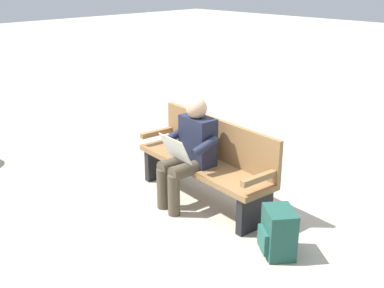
# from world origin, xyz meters

# --- Properties ---
(ground_plane) EXTENTS (40.00, 40.00, 0.00)m
(ground_plane) POSITION_xyz_m (0.00, 0.00, 0.00)
(ground_plane) COLOR #B7AD99
(bench_near) EXTENTS (1.84, 0.67, 0.90)m
(bench_near) POSITION_xyz_m (-0.01, -0.07, 0.46)
(bench_near) COLOR olive
(bench_near) RESTS_ON ground
(person_seated) EXTENTS (0.60, 0.60, 1.18)m
(person_seated) POSITION_xyz_m (0.04, 0.16, 0.63)
(person_seated) COLOR #1E2338
(person_seated) RESTS_ON ground
(backpack) EXTENTS (0.41, 0.40, 0.44)m
(backpack) POSITION_xyz_m (-1.22, 0.29, 0.22)
(backpack) COLOR #1E4C42
(backpack) RESTS_ON ground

